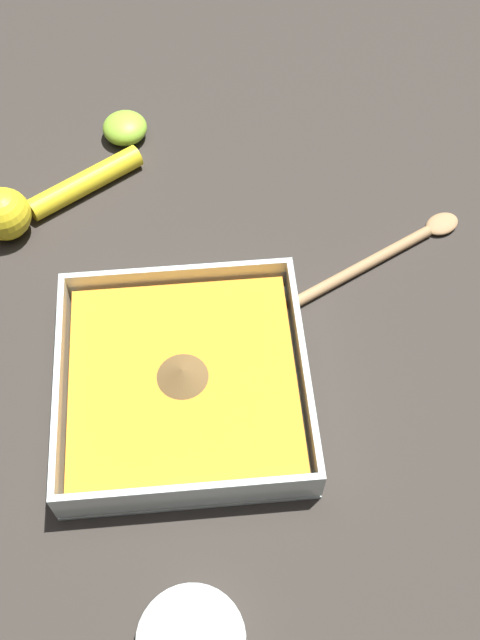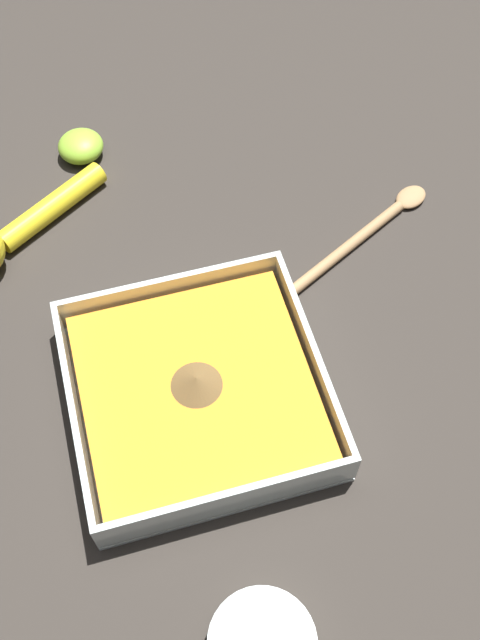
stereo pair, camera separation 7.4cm
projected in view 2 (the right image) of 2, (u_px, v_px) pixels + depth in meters
name	position (u px, v px, depth m)	size (l,w,h in m)	color
ground_plane	(182.00, 392.00, 0.72)	(4.00, 4.00, 0.00)	#332D28
square_dish	(197.00, 392.00, 0.71)	(0.23, 0.23, 0.05)	silver
lemon_squeezer	(3.00, 235.00, 0.80)	(0.13, 0.18, 0.06)	yellow
lemon_half	(81.00, 146.00, 0.88)	(0.05, 0.05, 0.03)	#93CC38
wooden_spoon	(363.00, 235.00, 0.82)	(0.12, 0.21, 0.01)	tan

